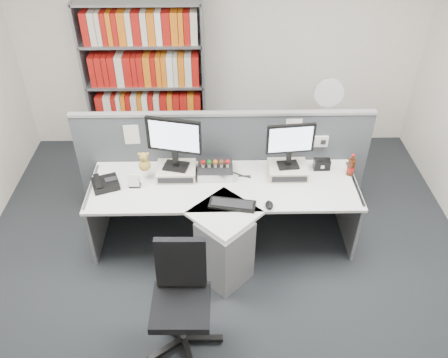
{
  "coord_description": "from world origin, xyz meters",
  "views": [
    {
      "loc": [
        -0.06,
        -2.7,
        3.51
      ],
      "look_at": [
        0.0,
        0.65,
        0.92
      ],
      "focal_mm": 37.26,
      "sensor_mm": 36.0,
      "label": 1
    }
  ],
  "objects_px": {
    "desk": "(224,221)",
    "mouse": "(269,205)",
    "monitor_right": "(290,142)",
    "desk_fan": "(328,96)",
    "speaker": "(322,164)",
    "keyboard": "(232,204)",
    "desk_phone": "(105,183)",
    "office_chair": "(181,295)",
    "cola_bottle": "(351,167)",
    "shelving_unit": "(147,86)",
    "monitor_left": "(174,139)",
    "filing_cabinet": "(320,148)",
    "desktop_pc": "(215,170)",
    "desk_calendar": "(134,182)"
  },
  "relations": [
    {
      "from": "keyboard",
      "to": "desk_fan",
      "type": "height_order",
      "value": "desk_fan"
    },
    {
      "from": "monitor_right",
      "to": "keyboard",
      "type": "bearing_deg",
      "value": -140.3
    },
    {
      "from": "desktop_pc",
      "to": "desk_calendar",
      "type": "relative_size",
      "value": 2.59
    },
    {
      "from": "desk",
      "to": "speaker",
      "type": "height_order",
      "value": "speaker"
    },
    {
      "from": "keyboard",
      "to": "desk_phone",
      "type": "xyz_separation_m",
      "value": [
        -1.21,
        0.3,
        0.03
      ]
    },
    {
      "from": "keyboard",
      "to": "speaker",
      "type": "bearing_deg",
      "value": 30.97
    },
    {
      "from": "filing_cabinet",
      "to": "desk_calendar",
      "type": "bearing_deg",
      "value": -150.13
    },
    {
      "from": "mouse",
      "to": "desk_phone",
      "type": "distance_m",
      "value": 1.58
    },
    {
      "from": "mouse",
      "to": "desk_calendar",
      "type": "relative_size",
      "value": 0.89
    },
    {
      "from": "desk_calendar",
      "to": "cola_bottle",
      "type": "height_order",
      "value": "cola_bottle"
    },
    {
      "from": "monitor_left",
      "to": "desk_calendar",
      "type": "bearing_deg",
      "value": -157.22
    },
    {
      "from": "desktop_pc",
      "to": "keyboard",
      "type": "distance_m",
      "value": 0.52
    },
    {
      "from": "speaker",
      "to": "shelving_unit",
      "type": "xyz_separation_m",
      "value": [
        -1.89,
        1.38,
        0.2
      ]
    },
    {
      "from": "desk_calendar",
      "to": "cola_bottle",
      "type": "xyz_separation_m",
      "value": [
        2.11,
        0.15,
        0.03
      ]
    },
    {
      "from": "desk",
      "to": "mouse",
      "type": "height_order",
      "value": "mouse"
    },
    {
      "from": "keyboard",
      "to": "office_chair",
      "type": "height_order",
      "value": "office_chair"
    },
    {
      "from": "mouse",
      "to": "cola_bottle",
      "type": "height_order",
      "value": "cola_bottle"
    },
    {
      "from": "monitor_right",
      "to": "desk_fan",
      "type": "height_order",
      "value": "monitor_right"
    },
    {
      "from": "desk",
      "to": "speaker",
      "type": "distance_m",
      "value": 1.14
    },
    {
      "from": "monitor_right",
      "to": "desk_phone",
      "type": "bearing_deg",
      "value": -174.6
    },
    {
      "from": "mouse",
      "to": "speaker",
      "type": "distance_m",
      "value": 0.82
    },
    {
      "from": "monitor_left",
      "to": "cola_bottle",
      "type": "bearing_deg",
      "value": -0.6
    },
    {
      "from": "monitor_left",
      "to": "desktop_pc",
      "type": "relative_size",
      "value": 1.57
    },
    {
      "from": "cola_bottle",
      "to": "office_chair",
      "type": "distance_m",
      "value": 2.09
    },
    {
      "from": "filing_cabinet",
      "to": "office_chair",
      "type": "relative_size",
      "value": 0.72
    },
    {
      "from": "monitor_left",
      "to": "office_chair",
      "type": "height_order",
      "value": "monitor_left"
    },
    {
      "from": "keyboard",
      "to": "desk_phone",
      "type": "relative_size",
      "value": 1.47
    },
    {
      "from": "desk_fan",
      "to": "speaker",
      "type": "bearing_deg",
      "value": -102.57
    },
    {
      "from": "shelving_unit",
      "to": "filing_cabinet",
      "type": "height_order",
      "value": "shelving_unit"
    },
    {
      "from": "speaker",
      "to": "desk_fan",
      "type": "distance_m",
      "value": 0.99
    },
    {
      "from": "cola_bottle",
      "to": "desk_fan",
      "type": "xyz_separation_m",
      "value": [
        -0.06,
        1.03,
        0.24
      ]
    },
    {
      "from": "monitor_right",
      "to": "desk_calendar",
      "type": "relative_size",
      "value": 3.54
    },
    {
      "from": "shelving_unit",
      "to": "office_chair",
      "type": "xyz_separation_m",
      "value": [
        0.54,
        -2.78,
        -0.46
      ]
    },
    {
      "from": "shelving_unit",
      "to": "mouse",
      "type": "bearing_deg",
      "value": -56.24
    },
    {
      "from": "speaker",
      "to": "filing_cabinet",
      "type": "relative_size",
      "value": 0.23
    },
    {
      "from": "desk",
      "to": "keyboard",
      "type": "bearing_deg",
      "value": -49.33
    },
    {
      "from": "desktop_pc",
      "to": "desk_calendar",
      "type": "xyz_separation_m",
      "value": [
        -0.78,
        -0.19,
        0.01
      ]
    },
    {
      "from": "speaker",
      "to": "shelving_unit",
      "type": "height_order",
      "value": "shelving_unit"
    },
    {
      "from": "keyboard",
      "to": "filing_cabinet",
      "type": "relative_size",
      "value": 0.64
    },
    {
      "from": "desktop_pc",
      "to": "monitor_right",
      "type": "bearing_deg",
      "value": -1.95
    },
    {
      "from": "monitor_right",
      "to": "desktop_pc",
      "type": "xyz_separation_m",
      "value": [
        -0.72,
        0.02,
        -0.33
      ]
    },
    {
      "from": "monitor_right",
      "to": "office_chair",
      "type": "xyz_separation_m",
      "value": [
        -0.99,
        -1.32,
        -0.58
      ]
    },
    {
      "from": "monitor_left",
      "to": "desktop_pc",
      "type": "height_order",
      "value": "monitor_left"
    },
    {
      "from": "desk",
      "to": "filing_cabinet",
      "type": "bearing_deg",
      "value": 49.39
    },
    {
      "from": "desk",
      "to": "desk_fan",
      "type": "height_order",
      "value": "desk_fan"
    },
    {
      "from": "cola_bottle",
      "to": "shelving_unit",
      "type": "relative_size",
      "value": 0.12
    },
    {
      "from": "keyboard",
      "to": "filing_cabinet",
      "type": "bearing_deg",
      "value": 52.77
    },
    {
      "from": "mouse",
      "to": "cola_bottle",
      "type": "relative_size",
      "value": 0.49
    },
    {
      "from": "mouse",
      "to": "filing_cabinet",
      "type": "bearing_deg",
      "value": 62.32
    },
    {
      "from": "desk",
      "to": "keyboard",
      "type": "distance_m",
      "value": 0.3
    }
  ]
}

